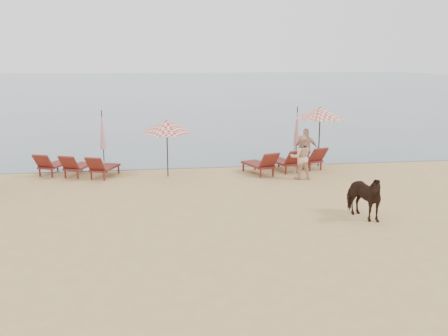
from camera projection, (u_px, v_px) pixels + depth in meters
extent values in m
plane|color=tan|center=(252.00, 254.00, 12.37)|extent=(120.00, 120.00, 0.00)
cube|color=#51606B|center=(166.00, 85.00, 89.70)|extent=(160.00, 140.00, 0.06)
cube|color=maroon|center=(54.00, 165.00, 20.92)|extent=(1.18, 1.63, 0.08)
cube|color=maroon|center=(43.00, 162.00, 20.11)|extent=(0.82, 0.70, 0.65)
cube|color=maroon|center=(79.00, 166.00, 20.66)|extent=(1.18, 1.63, 0.08)
cube|color=maroon|center=(69.00, 163.00, 19.84)|extent=(0.82, 0.70, 0.65)
cube|color=maroon|center=(105.00, 168.00, 20.39)|extent=(1.18, 1.63, 0.08)
cube|color=maroon|center=(95.00, 165.00, 19.57)|extent=(0.82, 0.70, 0.65)
cube|color=maroon|center=(258.00, 165.00, 20.87)|extent=(1.23, 1.73, 0.09)
cube|color=maroon|center=(269.00, 161.00, 20.07)|extent=(0.86, 0.74, 0.69)
cube|color=maroon|center=(282.00, 162.00, 21.44)|extent=(1.23, 1.73, 0.09)
cube|color=maroon|center=(294.00, 158.00, 20.64)|extent=(0.86, 0.74, 0.69)
cube|color=maroon|center=(306.00, 159.00, 22.01)|extent=(1.23, 1.73, 0.09)
cube|color=maroon|center=(318.00, 155.00, 21.21)|extent=(0.86, 0.74, 0.69)
cylinder|color=black|center=(167.00, 151.00, 20.25)|extent=(0.05, 0.05, 2.14)
cone|color=red|center=(167.00, 126.00, 20.03)|extent=(1.89, 1.93, 0.64)
sphere|color=black|center=(167.00, 121.00, 19.98)|extent=(0.08, 0.08, 0.08)
cylinder|color=black|center=(319.00, 139.00, 22.11)|extent=(0.05, 0.05, 2.46)
cone|color=red|center=(320.00, 113.00, 21.86)|extent=(2.18, 2.18, 0.49)
sphere|color=black|center=(320.00, 108.00, 21.81)|extent=(0.09, 0.09, 0.09)
cylinder|color=black|center=(103.00, 136.00, 23.17)|extent=(0.05, 0.05, 2.41)
cone|color=red|center=(102.00, 130.00, 23.11)|extent=(0.29, 0.29, 1.80)
cylinder|color=black|center=(297.00, 133.00, 23.95)|extent=(0.05, 0.05, 2.50)
cone|color=red|center=(297.00, 126.00, 23.89)|extent=(0.30, 0.30, 1.87)
imported|color=black|center=(362.00, 196.00, 15.00)|extent=(1.27, 1.82, 1.40)
imported|color=#E0A78C|center=(301.00, 157.00, 19.89)|extent=(0.88, 0.70, 1.77)
imported|color=#DCA989|center=(306.00, 149.00, 21.60)|extent=(1.11, 0.62, 1.80)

